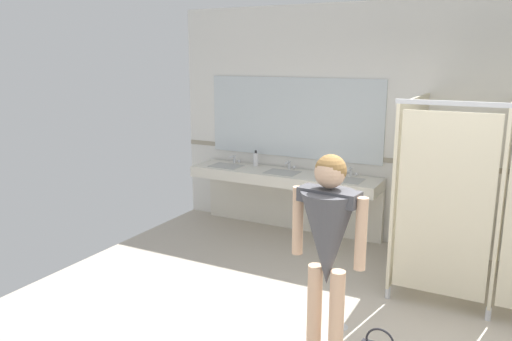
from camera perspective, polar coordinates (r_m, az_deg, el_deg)
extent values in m
cube|color=silver|center=(6.16, 22.22, 4.23)|extent=(7.37, 0.12, 2.92)
cube|color=#9E937F|center=(6.16, 21.84, 0.40)|extent=(7.37, 0.01, 0.06)
cube|color=silver|center=(6.48, 3.10, -0.78)|extent=(2.52, 0.56, 0.14)
cube|color=silver|center=(6.79, 3.91, -3.74)|extent=(2.52, 0.08, 0.69)
cube|color=#ADADA8|center=(6.83, -3.40, 0.11)|extent=(0.42, 0.31, 0.11)
cylinder|color=silver|center=(6.99, -2.47, 1.30)|extent=(0.04, 0.04, 0.11)
cylinder|color=silver|center=(6.94, -2.71, 1.58)|extent=(0.03, 0.11, 0.03)
sphere|color=silver|center=(6.97, -1.93, 1.06)|extent=(0.04, 0.04, 0.04)
cube|color=#ADADA8|center=(6.44, 2.99, -0.66)|extent=(0.42, 0.31, 0.11)
cylinder|color=silver|center=(6.62, 3.80, 0.62)|extent=(0.04, 0.04, 0.11)
cylinder|color=silver|center=(6.56, 3.61, 0.91)|extent=(0.03, 0.11, 0.03)
sphere|color=silver|center=(6.60, 4.39, 0.36)|extent=(0.04, 0.04, 0.04)
cube|color=#ADADA8|center=(6.15, 10.08, -1.51)|extent=(0.42, 0.31, 0.11)
cylinder|color=silver|center=(6.33, 10.74, -0.15)|extent=(0.04, 0.04, 0.11)
cylinder|color=silver|center=(6.27, 10.61, 0.15)|extent=(0.03, 0.11, 0.03)
sphere|color=silver|center=(6.32, 11.36, -0.42)|extent=(0.04, 0.04, 0.04)
cube|color=silver|center=(6.60, 4.23, 6.00)|extent=(2.42, 0.02, 1.04)
cube|color=beige|center=(5.47, 17.06, -1.28)|extent=(0.03, 1.53, 1.76)
cylinder|color=silver|center=(5.13, 14.78, -13.25)|extent=(0.05, 0.05, 0.12)
cube|color=beige|center=(5.39, 26.32, -2.28)|extent=(0.03, 1.53, 1.76)
cylinder|color=silver|center=(5.04, 24.92, -14.57)|extent=(0.05, 0.05, 0.12)
cube|color=beige|center=(4.70, 20.60, -3.81)|extent=(0.80, 0.03, 1.66)
cube|color=#B7BABF|center=(4.51, 27.10, 6.59)|extent=(1.83, 0.04, 0.04)
cylinder|color=#DBAD89|center=(3.83, 9.11, -16.73)|extent=(0.11, 0.11, 0.80)
cylinder|color=#DBAD89|center=(3.90, 6.64, -16.07)|extent=(0.11, 0.11, 0.80)
cone|color=#47474C|center=(3.60, 8.17, -7.72)|extent=(0.45, 0.45, 0.69)
cube|color=#47474C|center=(3.50, 8.33, -2.91)|extent=(0.45, 0.21, 0.10)
cylinder|color=#DBAD89|center=(3.48, 11.86, -7.09)|extent=(0.08, 0.08, 0.51)
cylinder|color=#DBAD89|center=(3.68, 4.78, -5.70)|extent=(0.08, 0.08, 0.51)
sphere|color=#DBAD89|center=(3.46, 8.42, -0.23)|extent=(0.22, 0.22, 0.22)
sphere|color=olive|center=(3.47, 8.50, 0.04)|extent=(0.22, 0.22, 0.22)
cylinder|color=white|center=(6.80, -0.03, 1.27)|extent=(0.07, 0.07, 0.18)
cylinder|color=black|center=(6.78, -0.03, 2.15)|extent=(0.03, 0.03, 0.04)
cylinder|color=beige|center=(6.21, 7.59, -0.38)|extent=(0.07, 0.07, 0.09)
cylinder|color=#B7BABF|center=(4.58, 9.53, -17.12)|extent=(0.14, 0.14, 0.01)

